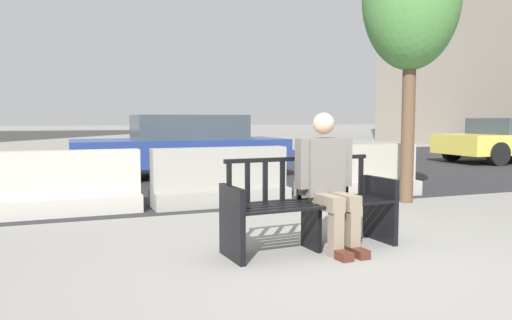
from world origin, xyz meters
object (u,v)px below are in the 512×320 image
(street_bench, at_px, (310,208))
(car_sedan_mid, at_px, (182,145))
(seated_person, at_px, (328,178))
(jersey_barrier_left, at_px, (62,188))
(jersey_barrier_right, at_px, (358,175))
(jersey_barrier_centre, at_px, (220,181))
(car_taxi_near, at_px, (510,140))

(street_bench, height_order, car_sedan_mid, car_sedan_mid)
(seated_person, height_order, car_sedan_mid, car_sedan_mid)
(jersey_barrier_left, height_order, jersey_barrier_right, same)
(jersey_barrier_centre, bearing_deg, car_sedan_mid, 86.01)
(seated_person, xyz_separation_m, jersey_barrier_right, (2.11, 2.79, -0.35))
(seated_person, relative_size, jersey_barrier_right, 0.65)
(car_taxi_near, bearing_deg, car_sedan_mid, -178.28)
(jersey_barrier_centre, distance_m, jersey_barrier_left, 2.16)
(street_bench, relative_size, seated_person, 1.31)
(street_bench, height_order, jersey_barrier_centre, street_bench)
(car_taxi_near, bearing_deg, jersey_barrier_right, -152.32)
(street_bench, bearing_deg, jersey_barrier_right, 50.36)
(jersey_barrier_left, height_order, car_sedan_mid, car_sedan_mid)
(jersey_barrier_centre, height_order, jersey_barrier_left, same)
(street_bench, height_order, jersey_barrier_right, street_bench)
(jersey_barrier_right, bearing_deg, jersey_barrier_centre, -179.49)
(jersey_barrier_right, height_order, car_sedan_mid, car_sedan_mid)
(jersey_barrier_left, distance_m, car_sedan_mid, 4.46)
(seated_person, xyz_separation_m, car_sedan_mid, (0.01, 6.53, -0.01))
(street_bench, distance_m, car_sedan_mid, 6.49)
(jersey_barrier_left, bearing_deg, car_sedan_mid, 56.92)
(jersey_barrier_right, distance_m, car_taxi_near, 8.67)
(seated_person, relative_size, car_taxi_near, 0.32)
(street_bench, bearing_deg, jersey_barrier_left, 129.22)
(street_bench, distance_m, car_taxi_near, 12.04)
(jersey_barrier_centre, relative_size, car_taxi_near, 0.49)
(jersey_barrier_left, bearing_deg, car_taxi_near, 18.22)
(seated_person, height_order, car_taxi_near, seated_person)
(jersey_barrier_right, xyz_separation_m, car_taxi_near, (7.68, 4.03, 0.32))
(jersey_barrier_centre, bearing_deg, jersey_barrier_right, 0.51)
(jersey_barrier_left, xyz_separation_m, car_sedan_mid, (2.43, 3.72, 0.34))
(car_sedan_mid, bearing_deg, jersey_barrier_left, -123.08)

